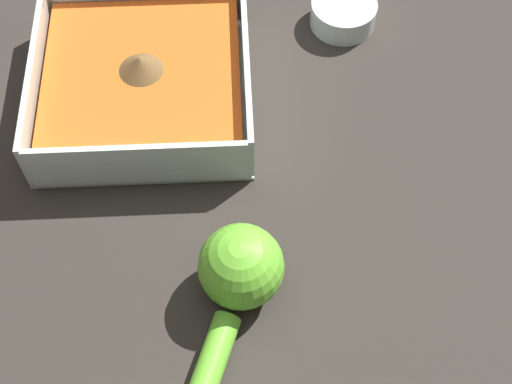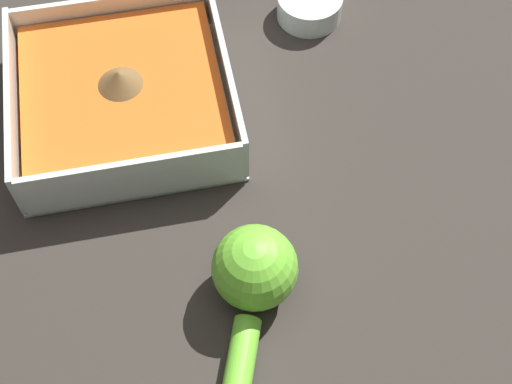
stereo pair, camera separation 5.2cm
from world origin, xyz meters
TOP-DOWN VIEW (x-y plane):
  - ground_plane at (0.00, 0.00)m, footprint 4.00×4.00m
  - square_dish at (-0.00, 0.01)m, footprint 0.22×0.22m
  - spice_bowl at (0.10, -0.21)m, footprint 0.07×0.07m
  - lemon_squeezer at (-0.24, -0.07)m, footprint 0.20×0.11m

SIDE VIEW (x-z plane):
  - ground_plane at x=0.00m, z-range 0.00..0.00m
  - spice_bowl at x=0.10m, z-range 0.00..0.03m
  - square_dish at x=0.00m, z-range -0.01..0.06m
  - lemon_squeezer at x=-0.24m, z-range 0.00..0.07m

